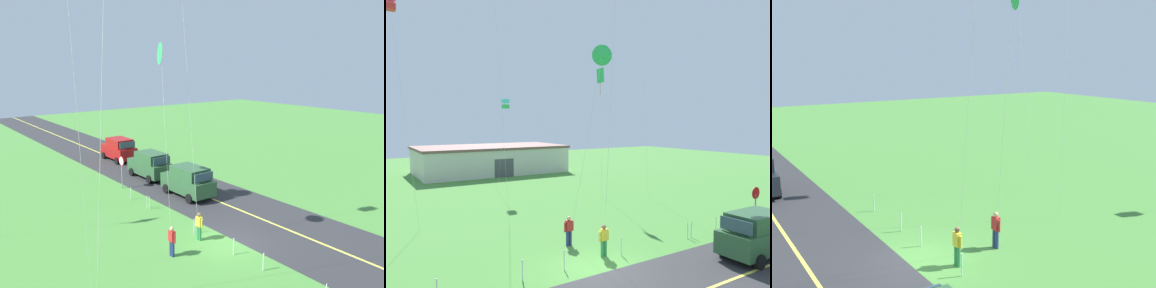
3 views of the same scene
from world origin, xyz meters
TOP-DOWN VIEW (x-y plane):
  - ground_plane at (0.00, 0.00)m, footprint 120.00×120.00m
  - car_suv_foreground at (7.54, -3.07)m, footprint 4.40×2.12m
  - stop_sign at (12.21, -0.10)m, footprint 0.76×0.08m
  - person_adult_near at (0.56, 3.30)m, footprint 0.58×0.22m
  - person_adult_companion at (1.19, 1.02)m, footprint 0.58×0.22m
  - kite_red_low at (2.25, 2.66)m, footprint 2.27×0.95m
  - kite_yellow_high at (-7.02, 10.04)m, footprint 1.57×0.64m
  - kite_green_far at (3.35, 19.29)m, footprint 0.90×1.04m
  - kite_cyan_top at (8.74, 11.69)m, footprint 1.10×1.64m
  - warehouse_distant at (6.59, 33.16)m, footprint 18.36×10.20m
  - fence_post_1 at (-3.30, 0.70)m, footprint 0.05×0.05m
  - fence_post_2 at (-1.27, 0.70)m, footprint 0.05×0.05m
  - fence_post_3 at (2.02, 0.70)m, footprint 0.05×0.05m
  - fence_post_4 at (6.89, 0.70)m, footprint 0.05×0.05m
  - fence_post_5 at (7.20, 0.70)m, footprint 0.05×0.05m
  - fence_post_6 at (9.43, 0.70)m, footprint 0.05×0.05m

SIDE VIEW (x-z plane):
  - ground_plane at x=0.00m, z-range -0.10..0.00m
  - fence_post_1 at x=-3.30m, z-range 0.00..0.90m
  - fence_post_2 at x=-1.27m, z-range 0.00..0.90m
  - fence_post_3 at x=2.02m, z-range 0.00..0.90m
  - fence_post_4 at x=6.89m, z-range 0.00..0.90m
  - fence_post_5 at x=7.20m, z-range 0.00..0.90m
  - fence_post_6 at x=9.43m, z-range 0.00..0.90m
  - person_adult_near at x=0.56m, z-range 0.06..1.66m
  - person_adult_companion at x=1.19m, z-range 0.06..1.66m
  - car_suv_foreground at x=7.54m, z-range 0.03..2.27m
  - warehouse_distant at x=6.59m, z-range 0.00..3.50m
  - stop_sign at x=12.21m, z-range 0.52..3.08m
  - kite_green_far at x=3.35m, z-range 3.92..12.66m
  - kite_red_low at x=2.25m, z-range 4.76..15.49m
  - kite_cyan_top at x=8.74m, z-range 4.72..15.83m
  - kite_yellow_high at x=-7.02m, z-range 6.37..20.09m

